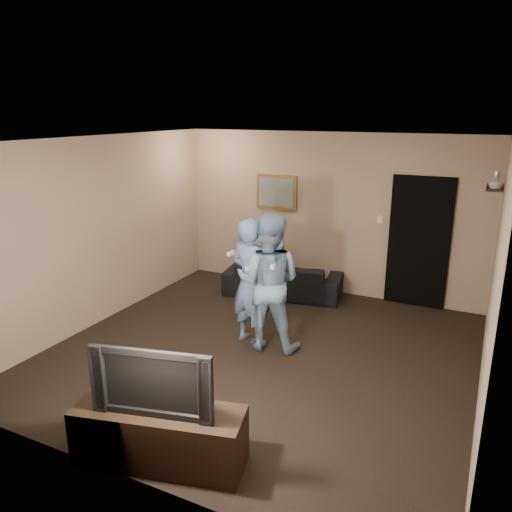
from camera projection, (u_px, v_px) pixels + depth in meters
The scene contains 19 objects.
ground at pixel (262, 352), 6.28m from camera, with size 5.00×5.00×0.00m, color black.
ceiling at pixel (263, 140), 5.54m from camera, with size 5.00×5.00×0.04m, color silver.
wall_back at pixel (328, 214), 8.06m from camera, with size 5.00×0.04×2.60m, color tan.
wall_front at pixel (121, 335), 3.75m from camera, with size 5.00×0.04×2.60m, color tan.
wall_left at pixel (100, 231), 6.96m from camera, with size 0.04×5.00×2.60m, color tan.
wall_right at pixel (494, 284), 4.86m from camera, with size 0.04×5.00×2.60m, color tan.
sofa at pixel (283, 279), 8.13m from camera, with size 1.88×0.74×0.55m, color black.
throw_pillow at pixel (262, 264), 8.23m from camera, with size 0.39×0.12×0.39m, color #1C554B.
painting_frame at pixel (277, 192), 8.33m from camera, with size 0.72×0.05×0.57m, color olive.
painting_canvas at pixel (276, 192), 8.31m from camera, with size 0.62×0.01×0.47m, color slate.
doorway at pixel (419, 243), 7.52m from camera, with size 0.90×0.06×2.00m, color black.
light_switch at pixel (380, 219), 7.69m from camera, with size 0.08×0.02×0.12m, color silver.
wall_shelf at pixel (495, 187), 6.26m from camera, with size 0.20×0.60×0.03m, color black.
shelf_vase at pixel (496, 182), 6.03m from camera, with size 0.16×0.16×0.17m, color #A3A2A7.
shelf_figurine at pixel (496, 178), 6.28m from camera, with size 0.06×0.06×0.18m, color silver.
tv_console at pixel (160, 436), 4.26m from camera, with size 1.46×0.47×0.52m, color black.
television at pixel (156, 378), 4.10m from camera, with size 1.04×0.14×0.60m, color black.
wii_player_left at pixel (251, 282), 6.32m from camera, with size 0.69×0.56×1.66m.
wii_player_right at pixel (269, 282), 6.19m from camera, with size 0.94×0.79×1.74m.
Camera 1 is at (2.41, -5.14, 2.94)m, focal length 35.00 mm.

